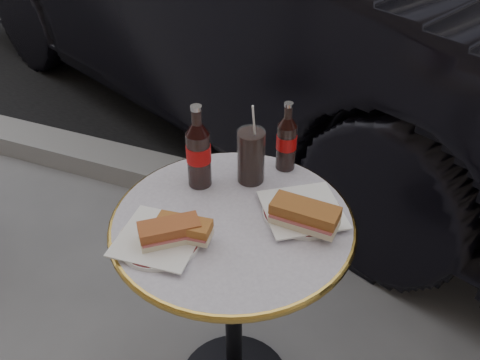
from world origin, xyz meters
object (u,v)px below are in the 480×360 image
at_px(cola_bottle_right, 287,136).
at_px(cola_glass, 251,156).
at_px(plate_left, 159,240).
at_px(bistro_table, 234,314).
at_px(cola_bottle_left, 198,146).
at_px(plate_right, 302,212).

xyz_separation_m(cola_bottle_right, cola_glass, (-0.07, -0.09, -0.03)).
height_order(plate_left, cola_glass, cola_glass).
relative_size(bistro_table, plate_left, 3.66).
distance_m(plate_left, cola_bottle_left, 0.27).
xyz_separation_m(bistro_table, plate_left, (-0.13, -0.14, 0.37)).
relative_size(cola_bottle_left, cola_glass, 1.54).
xyz_separation_m(bistro_table, cola_bottle_left, (-0.14, 0.10, 0.49)).
relative_size(cola_bottle_left, cola_bottle_right, 1.16).
relative_size(bistro_table, cola_glass, 4.70).
bearing_deg(plate_right, cola_bottle_left, 176.32).
relative_size(plate_right, cola_bottle_right, 0.98).
height_order(plate_left, plate_right, same).
height_order(plate_left, cola_bottle_left, cola_bottle_left).
height_order(bistro_table, plate_right, plate_right).
relative_size(plate_right, cola_glass, 1.30).
relative_size(bistro_table, cola_bottle_right, 3.56).
bearing_deg(cola_bottle_left, plate_right, -3.68).
bearing_deg(cola_glass, cola_bottle_right, 53.38).
xyz_separation_m(bistro_table, plate_right, (0.16, 0.09, 0.37)).
height_order(cola_bottle_right, cola_glass, cola_bottle_right).
bearing_deg(cola_bottle_left, cola_glass, 28.90).
bearing_deg(plate_left, bistro_table, 47.38).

